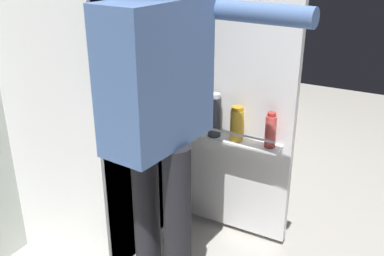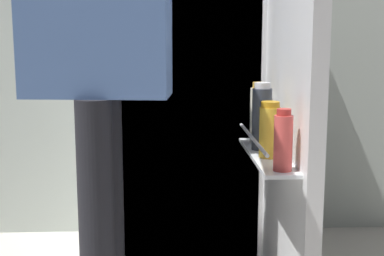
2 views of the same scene
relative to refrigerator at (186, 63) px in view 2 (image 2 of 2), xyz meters
name	(u,v)px [view 2 (image 2 of 2)]	position (x,y,z in m)	size (l,w,h in m)	color
refrigerator	(186,63)	(0.00, 0.00, 0.00)	(0.72, 1.25, 1.78)	white
person	(100,46)	(-0.30, -0.52, 0.08)	(0.56, 0.81, 1.61)	black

